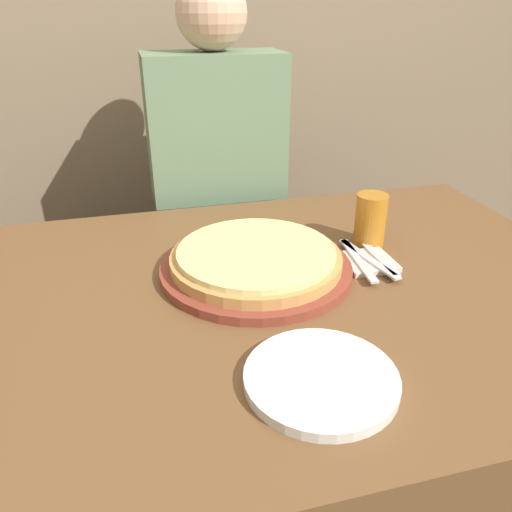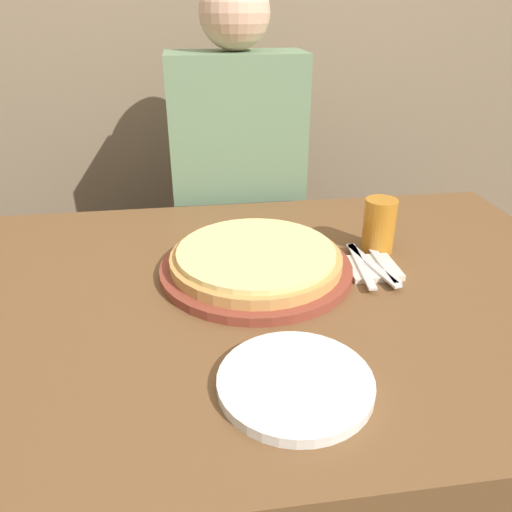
% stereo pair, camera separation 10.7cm
% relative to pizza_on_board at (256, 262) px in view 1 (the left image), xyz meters
% --- Properties ---
extents(dining_table, '(1.51, 0.98, 0.76)m').
position_rel_pizza_on_board_xyz_m(dining_table, '(-0.01, -0.08, -0.41)').
color(dining_table, brown).
rests_on(dining_table, ground_plane).
extents(pizza_on_board, '(0.42, 0.42, 0.06)m').
position_rel_pizza_on_board_xyz_m(pizza_on_board, '(0.00, 0.00, 0.00)').
color(pizza_on_board, brown).
rests_on(pizza_on_board, dining_table).
extents(beer_glass, '(0.07, 0.07, 0.13)m').
position_rel_pizza_on_board_xyz_m(beer_glass, '(0.30, 0.07, 0.04)').
color(beer_glass, '#B7701E').
rests_on(beer_glass, dining_table).
extents(dinner_plate, '(0.24, 0.24, 0.02)m').
position_rel_pizza_on_board_xyz_m(dinner_plate, '(0.01, -0.37, -0.02)').
color(dinner_plate, silver).
rests_on(dinner_plate, dining_table).
extents(napkin_stack, '(0.11, 0.11, 0.01)m').
position_rel_pizza_on_board_xyz_m(napkin_stack, '(0.25, -0.03, -0.02)').
color(napkin_stack, beige).
rests_on(napkin_stack, dining_table).
extents(fork, '(0.04, 0.21, 0.00)m').
position_rel_pizza_on_board_xyz_m(fork, '(0.23, -0.03, -0.01)').
color(fork, silver).
rests_on(fork, napkin_stack).
extents(dinner_knife, '(0.06, 0.20, 0.00)m').
position_rel_pizza_on_board_xyz_m(dinner_knife, '(0.25, -0.03, -0.01)').
color(dinner_knife, silver).
rests_on(dinner_knife, napkin_stack).
extents(spoon, '(0.02, 0.17, 0.00)m').
position_rel_pizza_on_board_xyz_m(spoon, '(0.28, -0.03, -0.01)').
color(spoon, silver).
rests_on(spoon, napkin_stack).
extents(diner_person, '(0.40, 0.20, 1.36)m').
position_rel_pizza_on_board_xyz_m(diner_person, '(0.02, 0.57, -0.12)').
color(diner_person, '#33333D').
rests_on(diner_person, ground_plane).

